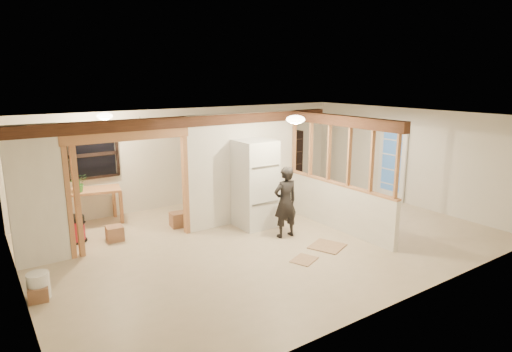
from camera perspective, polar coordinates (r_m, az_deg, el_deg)
floor at (r=9.02m, az=1.44°, el=-8.21°), size 9.00×6.50×0.01m
ceiling at (r=8.45m, az=1.54°, el=7.84°), size 9.00×6.50×0.01m
wall_back at (r=11.39m, az=-8.12°, el=2.70°), size 9.00×0.01×2.50m
wall_front at (r=6.40m, az=18.84°, el=-6.00°), size 9.00×0.01×2.50m
wall_left at (r=7.12m, az=-29.50°, el=-5.13°), size 0.01×6.50×2.50m
wall_right at (r=11.80m, az=19.52°, el=2.45°), size 0.01×6.50×2.50m
partition_left_stub at (r=8.31m, az=-27.21°, el=-2.46°), size 0.90×0.12×2.50m
partition_center at (r=9.73m, az=-1.69°, el=1.07°), size 2.80×0.12×2.50m
doorway_frame at (r=8.68m, az=-16.30°, el=-1.94°), size 2.46×0.14×2.20m
header_beam_back at (r=8.97m, az=-8.26°, el=7.24°), size 7.00×0.18×0.22m
header_beam_right at (r=9.19m, az=11.20°, el=7.27°), size 0.18×3.30×0.22m
pony_wall at (r=9.56m, az=10.71°, el=-4.01°), size 0.12×3.20×1.00m
stud_partition at (r=9.29m, az=11.01°, el=2.85°), size 0.14×3.20×1.32m
window_back at (r=10.40m, az=-20.93°, el=2.67°), size 1.12×0.10×1.10m
french_door at (r=12.02m, az=17.68°, el=1.55°), size 0.12×0.86×2.00m
ceiling_dome_main at (r=8.24m, az=5.30°, el=7.52°), size 0.36×0.36×0.16m
ceiling_dome_util at (r=9.47m, az=-19.53°, el=7.54°), size 0.32×0.32×0.14m
hanging_bulb at (r=8.98m, az=-15.11°, el=5.65°), size 0.07×0.07×0.07m
refrigerator at (r=9.43m, az=-0.13°, el=-1.04°), size 0.80×0.78×1.94m
woman at (r=8.86m, az=3.93°, el=-3.47°), size 0.57×0.39×1.50m
work_table at (r=10.31m, az=-21.20°, el=-3.91°), size 1.43×0.92×0.83m
potted_plant at (r=10.03m, az=-22.60°, el=-0.85°), size 0.40×0.36×0.40m
shop_vac at (r=9.42m, az=-22.97°, el=-6.53°), size 0.49×0.49×0.55m
bookshelf at (r=12.87m, az=4.40°, el=2.18°), size 0.85×0.28×1.71m
bucket at (r=7.39m, az=-26.99°, el=-12.92°), size 0.42×0.42×0.41m
box_util_a at (r=9.77m, az=-10.22°, el=-5.71°), size 0.41×0.36×0.32m
box_util_b at (r=9.27m, az=-18.31°, el=-7.28°), size 0.34×0.34×0.30m
box_front at (r=7.35m, az=-27.01°, el=-13.85°), size 0.31×0.27×0.22m
floor_panel_near at (r=8.66m, az=9.47°, el=-9.22°), size 0.79×0.79×0.02m
floor_panel_far at (r=8.01m, az=6.44°, el=-11.03°), size 0.58×0.53×0.02m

